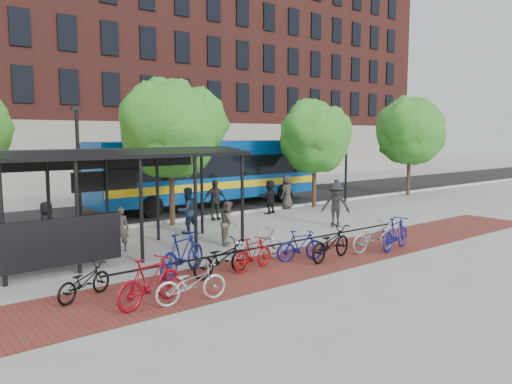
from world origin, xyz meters
TOP-DOWN VIEW (x-y plane):
  - ground at (0.00, 0.00)m, footprint 160.00×160.00m
  - asphalt_street at (0.00, 8.00)m, footprint 160.00×8.00m
  - curb at (0.00, 4.00)m, footprint 160.00×0.25m
  - brick_strip at (-2.00, -5.00)m, footprint 24.00×3.00m
  - bike_rack_rail at (-3.30, -4.10)m, footprint 12.00×0.05m
  - building_brick at (10.00, 26.00)m, footprint 55.00×14.00m
  - bus_shelter at (-8.13, -0.48)m, footprint 10.60×3.07m
  - tree_b at (-2.90, 3.35)m, footprint 5.15×4.20m
  - tree_c at (6.09, 3.35)m, footprint 4.66×3.80m
  - tree_d at (15.10, 3.35)m, footprint 5.39×4.40m
  - lamp_post_left at (-7.00, 3.60)m, footprint 0.35×0.20m
  - lamp_post_right at (9.00, 3.60)m, footprint 0.35×0.20m
  - bus at (1.58, 7.20)m, footprint 13.68×3.37m
  - bike_0 at (-9.72, -4.19)m, footprint 1.77×1.23m
  - bike_1 at (-8.68, -5.68)m, footprint 2.05×1.04m
  - bike_2 at (-7.81, -6.10)m, footprint 1.90×0.89m
  - bike_3 at (-6.74, -3.89)m, footprint 2.16×1.39m
  - bike_4 at (-5.92, -4.70)m, footprint 2.03×0.78m
  - bike_5 at (-4.82, -4.76)m, footprint 1.71×0.74m
  - bike_6 at (-3.93, -3.82)m, footprint 2.00×1.13m
  - bike_7 at (-2.95, -4.85)m, footprint 1.72×0.99m
  - bike_8 at (-2.12, -5.40)m, footprint 2.19×1.11m
  - bike_10 at (-0.10, -5.53)m, footprint 2.04×0.90m
  - bike_11 at (0.71, -5.87)m, footprint 2.02×0.92m
  - pedestrian_0 at (-8.73, 2.14)m, footprint 0.91×0.98m
  - pedestrian_1 at (-6.89, 0.02)m, footprint 0.69×0.63m
  - pedestrian_2 at (-3.43, 1.30)m, footprint 0.98×0.79m
  - pedestrian_4 at (-0.73, 3.27)m, footprint 1.18×0.63m
  - pedestrian_5 at (2.59, 3.11)m, footprint 1.69×0.93m
  - pedestrian_6 at (4.42, 3.80)m, footprint 1.03×0.82m
  - pedestrian_7 at (6.77, 2.39)m, footprint 0.62×0.44m
  - pedestrian_8 at (-3.37, -1.49)m, footprint 0.99×1.00m
  - pedestrian_9 at (2.44, -1.50)m, footprint 1.31×1.43m

SIDE VIEW (x-z plane):
  - ground at x=0.00m, z-range 0.00..0.00m
  - bike_rack_rail at x=-3.30m, z-range -0.47..0.47m
  - brick_strip at x=-2.00m, z-range 0.00..0.01m
  - asphalt_street at x=0.00m, z-range 0.00..0.01m
  - curb at x=0.00m, z-range 0.00..0.12m
  - bike_0 at x=-9.72m, z-range 0.00..0.88m
  - bike_2 at x=-7.81m, z-range 0.00..0.96m
  - bike_6 at x=-3.93m, z-range 0.00..0.99m
  - bike_5 at x=-4.82m, z-range 0.00..1.00m
  - bike_7 at x=-2.95m, z-range 0.00..1.00m
  - bike_10 at x=-0.10m, z-range 0.00..1.04m
  - bike_4 at x=-5.92m, z-range 0.00..1.05m
  - bike_8 at x=-2.12m, z-range 0.00..1.10m
  - bike_11 at x=0.71m, z-range 0.00..1.17m
  - bike_1 at x=-8.68m, z-range 0.00..1.18m
  - bike_3 at x=-6.74m, z-range 0.00..1.26m
  - pedestrian_1 at x=-6.89m, z-range 0.00..1.58m
  - pedestrian_7 at x=6.77m, z-range 0.00..1.58m
  - pedestrian_8 at x=-3.37m, z-range 0.00..1.63m
  - pedestrian_0 at x=-8.73m, z-range 0.00..1.68m
  - pedestrian_5 at x=2.59m, z-range 0.00..1.74m
  - pedestrian_6 at x=4.42m, z-range 0.00..1.84m
  - pedestrian_2 at x=-3.43m, z-range 0.00..1.90m
  - pedestrian_4 at x=-0.73m, z-range 0.00..1.92m
  - pedestrian_9 at x=2.44m, z-range 0.00..1.94m
  - bus at x=1.58m, z-range 0.27..3.96m
  - lamp_post_left at x=-7.00m, z-range 0.18..5.31m
  - lamp_post_right at x=9.00m, z-range 0.18..5.31m
  - bus_shelter at x=-8.13m, z-range 1.20..4.80m
  - tree_c at x=6.09m, z-range 1.09..7.02m
  - tree_b at x=-2.90m, z-range 1.22..7.69m
  - tree_d at x=15.10m, z-range 1.19..7.74m
  - building_brick at x=10.00m, z-range 0.00..20.00m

